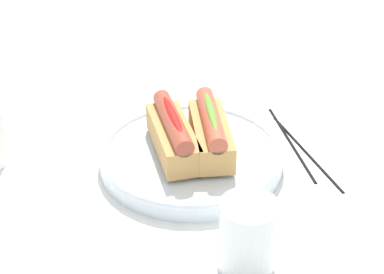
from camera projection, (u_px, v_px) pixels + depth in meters
ground_plane at (197, 163)px, 0.85m from camera, size 2.40×2.40×0.00m
serving_bowl at (192, 157)px, 0.84m from camera, size 0.27×0.27×0.03m
hotdog_front at (211, 130)px, 0.82m from camera, size 0.16×0.07×0.06m
hotdog_back at (173, 134)px, 0.81m from camera, size 0.15×0.05×0.06m
water_glass at (249, 237)px, 0.65m from camera, size 0.07×0.07×0.09m
chopstick_near at (291, 142)px, 0.90m from camera, size 0.22×0.02×0.01m
chopstick_far at (306, 151)px, 0.88m from camera, size 0.22×0.02×0.01m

